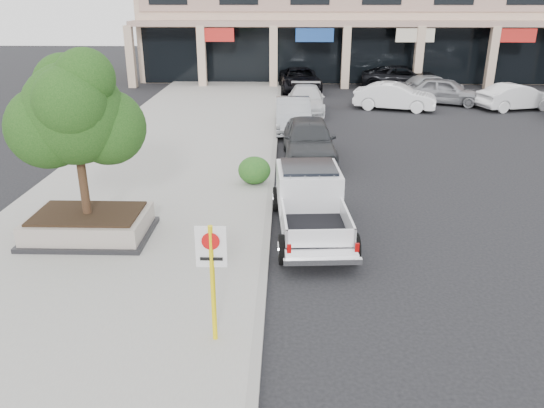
{
  "coord_description": "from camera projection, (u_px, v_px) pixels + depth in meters",
  "views": [
    {
      "loc": [
        -1.05,
        -10.84,
        6.12
      ],
      "look_at": [
        -1.39,
        1.5,
        1.24
      ],
      "focal_mm": 35.0,
      "sensor_mm": 36.0,
      "label": 1
    }
  ],
  "objects": [
    {
      "name": "curb_car_c",
      "position": [
        306.0,
        100.0,
        29.29
      ],
      "size": [
        2.16,
        5.05,
        1.45
      ],
      "primitive_type": "imported",
      "rotation": [
        0.0,
        0.0,
        -0.03
      ],
      "color": "silver",
      "rests_on": "ground"
    },
    {
      "name": "no_parking_sign",
      "position": [
        212.0,
        268.0,
        9.35
      ],
      "size": [
        0.55,
        0.09,
        2.3
      ],
      "color": "yellow",
      "rests_on": "sidewalk"
    },
    {
      "name": "sidewalk",
      "position": [
        155.0,
        186.0,
        18.0
      ],
      "size": [
        8.0,
        52.0,
        0.15
      ],
      "primitive_type": "cube",
      "color": "gray",
      "rests_on": "ground"
    },
    {
      "name": "lot_car_b",
      "position": [
        395.0,
        96.0,
        30.13
      ],
      "size": [
        4.84,
        2.8,
        1.51
      ],
      "primitive_type": "imported",
      "rotation": [
        0.0,
        0.0,
        1.29
      ],
      "color": "white",
      "rests_on": "ground"
    },
    {
      "name": "curb_car_d",
      "position": [
        300.0,
        80.0,
        35.91
      ],
      "size": [
        3.0,
        5.8,
        1.56
      ],
      "primitive_type": "imported",
      "rotation": [
        0.0,
        0.0,
        0.07
      ],
      "color": "black",
      "rests_on": "ground"
    },
    {
      "name": "planter",
      "position": [
        89.0,
        225.0,
        13.98
      ],
      "size": [
        3.2,
        2.2,
        0.68
      ],
      "color": "black",
      "rests_on": "sidewalk"
    },
    {
      "name": "strip_mall",
      "position": [
        402.0,
        14.0,
        41.9
      ],
      "size": [
        40.55,
        12.43,
        9.5
      ],
      "color": "tan",
      "rests_on": "ground"
    },
    {
      "name": "lot_car_f",
      "position": [
        517.0,
        97.0,
        30.12
      ],
      "size": [
        4.69,
        2.73,
        1.46
      ],
      "primitive_type": "imported",
      "rotation": [
        0.0,
        0.0,
        1.86
      ],
      "color": "silver",
      "rests_on": "ground"
    },
    {
      "name": "planter_tree",
      "position": [
        82.0,
        113.0,
        13.04
      ],
      "size": [
        2.9,
        2.55,
        4.0
      ],
      "color": "#302313",
      "rests_on": "planter"
    },
    {
      "name": "hedge",
      "position": [
        254.0,
        170.0,
        17.87
      ],
      "size": [
        1.1,
        0.99,
        0.93
      ],
      "primitive_type": "ellipsoid",
      "color": "#154C19",
      "rests_on": "sidewalk"
    },
    {
      "name": "curb",
      "position": [
        271.0,
        187.0,
        17.89
      ],
      "size": [
        0.2,
        52.0,
        0.15
      ],
      "primitive_type": "cube",
      "color": "gray",
      "rests_on": "ground"
    },
    {
      "name": "lot_car_a",
      "position": [
        446.0,
        91.0,
        31.7
      ],
      "size": [
        4.91,
        3.57,
        1.55
      ],
      "primitive_type": "imported",
      "rotation": [
        0.0,
        0.0,
        1.14
      ],
      "color": "gray",
      "rests_on": "ground"
    },
    {
      "name": "ground",
      "position": [
        330.0,
        278.0,
        12.3
      ],
      "size": [
        120.0,
        120.0,
        0.0
      ],
      "primitive_type": "plane",
      "color": "black",
      "rests_on": "ground"
    },
    {
      "name": "curb_car_a",
      "position": [
        309.0,
        140.0,
        20.81
      ],
      "size": [
        2.13,
        4.96,
        1.67
      ],
      "primitive_type": "imported",
      "rotation": [
        0.0,
        0.0,
        0.03
      ],
      "color": "#2B2D30",
      "rests_on": "ground"
    },
    {
      "name": "pickup_truck",
      "position": [
        311.0,
        205.0,
        14.35
      ],
      "size": [
        2.29,
        5.37,
        1.66
      ],
      "primitive_type": null,
      "rotation": [
        0.0,
        0.0,
        0.07
      ],
      "color": "white",
      "rests_on": "ground"
    },
    {
      "name": "lot_car_e",
      "position": [
        431.0,
        85.0,
        33.96
      ],
      "size": [
        4.68,
        3.08,
        1.48
      ],
      "primitive_type": "imported",
      "rotation": [
        0.0,
        0.0,
        1.9
      ],
      "color": "gray",
      "rests_on": "ground"
    },
    {
      "name": "lot_car_d",
      "position": [
        403.0,
        78.0,
        36.68
      ],
      "size": [
        6.11,
        3.49,
        1.61
      ],
      "primitive_type": "imported",
      "rotation": [
        0.0,
        0.0,
        1.42
      ],
      "color": "black",
      "rests_on": "ground"
    },
    {
      "name": "curb_car_b",
      "position": [
        293.0,
        115.0,
        25.46
      ],
      "size": [
        1.73,
        4.7,
        1.54
      ],
      "primitive_type": "imported",
      "rotation": [
        0.0,
        0.0,
        0.02
      ],
      "color": "#95989D",
      "rests_on": "ground"
    }
  ]
}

